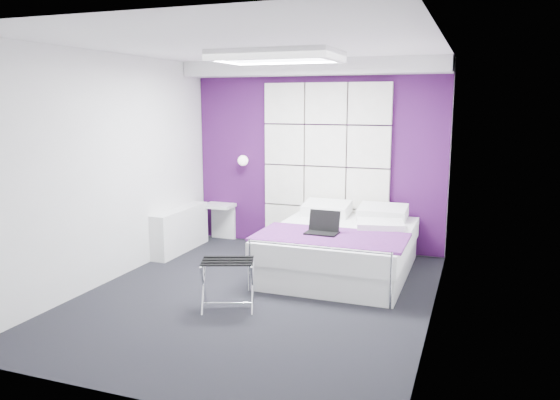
% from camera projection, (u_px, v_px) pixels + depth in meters
% --- Properties ---
extents(floor, '(4.40, 4.40, 0.00)m').
position_uv_depth(floor, '(257.00, 296.00, 5.85)').
color(floor, black).
rests_on(floor, ground).
extents(ceiling, '(4.40, 4.40, 0.00)m').
position_uv_depth(ceiling, '(255.00, 45.00, 5.39)').
color(ceiling, white).
rests_on(ceiling, wall_back).
extents(wall_back, '(3.60, 0.00, 3.60)m').
position_uv_depth(wall_back, '(317.00, 156.00, 7.65)').
color(wall_back, silver).
rests_on(wall_back, floor).
extents(wall_left, '(0.00, 4.40, 4.40)m').
position_uv_depth(wall_left, '(111.00, 168.00, 6.23)').
color(wall_left, silver).
rests_on(wall_left, floor).
extents(wall_right, '(0.00, 4.40, 4.40)m').
position_uv_depth(wall_right, '(437.00, 185.00, 5.01)').
color(wall_right, silver).
rests_on(wall_right, floor).
extents(accent_wall, '(3.58, 0.02, 2.58)m').
position_uv_depth(accent_wall, '(316.00, 156.00, 7.64)').
color(accent_wall, '#3F1049').
rests_on(accent_wall, wall_back).
extents(soffit, '(3.58, 0.50, 0.20)m').
position_uv_depth(soffit, '(312.00, 67.00, 7.21)').
color(soffit, white).
rests_on(soffit, wall_back).
extents(headboard, '(1.80, 0.08, 2.30)m').
position_uv_depth(headboard, '(326.00, 166.00, 7.57)').
color(headboard, silver).
rests_on(headboard, wall_back).
extents(skylight, '(1.36, 0.86, 0.12)m').
position_uv_depth(skylight, '(276.00, 55.00, 5.95)').
color(skylight, white).
rests_on(skylight, ceiling).
extents(wall_lamp, '(0.15, 0.15, 0.15)m').
position_uv_depth(wall_lamp, '(244.00, 160.00, 7.89)').
color(wall_lamp, white).
rests_on(wall_lamp, wall_back).
extents(radiator, '(0.22, 1.20, 0.60)m').
position_uv_depth(radiator, '(180.00, 230.00, 7.57)').
color(radiator, white).
rests_on(radiator, floor).
extents(bed, '(1.68, 2.03, 0.71)m').
position_uv_depth(bed, '(341.00, 248.00, 6.62)').
color(bed, white).
rests_on(bed, floor).
extents(nightstand, '(0.43, 0.34, 0.05)m').
position_uv_depth(nightstand, '(219.00, 206.00, 8.11)').
color(nightstand, white).
rests_on(nightstand, wall_back).
extents(luggage_rack, '(0.51, 0.37, 0.50)m').
position_uv_depth(luggage_rack, '(228.00, 284.00, 5.45)').
color(luggage_rack, silver).
rests_on(luggage_rack, floor).
extents(laptop, '(0.36, 0.26, 0.26)m').
position_uv_depth(laptop, '(323.00, 228.00, 6.22)').
color(laptop, black).
rests_on(laptop, bed).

